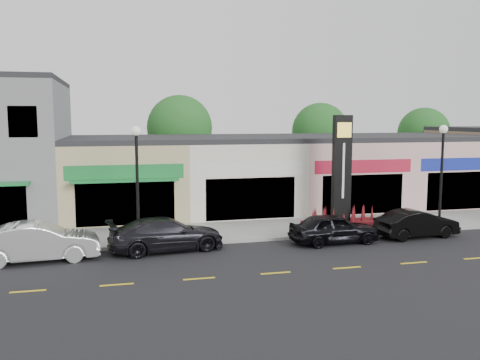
# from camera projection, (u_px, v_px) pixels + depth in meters

# --- Properties ---
(ground) EXTENTS (120.00, 120.00, 0.00)m
(ground) POSITION_uv_depth(u_px,v_px,m) (318.00, 249.00, 23.27)
(ground) COLOR black
(ground) RESTS_ON ground
(sidewalk) EXTENTS (52.00, 4.30, 0.15)m
(sidewalk) POSITION_uv_depth(u_px,v_px,m) (288.00, 228.00, 27.46)
(sidewalk) COLOR gray
(sidewalk) RESTS_ON ground
(curb) EXTENTS (52.00, 0.20, 0.15)m
(curb) POSITION_uv_depth(u_px,v_px,m) (302.00, 237.00, 25.29)
(curb) COLOR gray
(curb) RESTS_ON ground
(shop_beige) EXTENTS (7.00, 10.85, 4.80)m
(shop_beige) POSITION_uv_depth(u_px,v_px,m) (124.00, 175.00, 32.09)
(shop_beige) COLOR tan
(shop_beige) RESTS_ON ground
(shop_cream) EXTENTS (7.00, 10.01, 4.80)m
(shop_cream) POSITION_uv_depth(u_px,v_px,m) (232.00, 172.00, 33.71)
(shop_cream) COLOR beige
(shop_cream) RESTS_ON ground
(shop_pink_w) EXTENTS (7.00, 10.01, 4.80)m
(shop_pink_w) POSITION_uv_depth(u_px,v_px,m) (330.00, 170.00, 35.33)
(shop_pink_w) COLOR #D5AAA2
(shop_pink_w) RESTS_ON ground
(shop_pink_e) EXTENTS (7.00, 10.01, 4.80)m
(shop_pink_e) POSITION_uv_depth(u_px,v_px,m) (420.00, 168.00, 36.95)
(shop_pink_e) COLOR #D5AAA2
(shop_pink_e) RESTS_ON ground
(tree_rear_west) EXTENTS (5.20, 5.20, 7.83)m
(tree_rear_west) POSITION_uv_depth(u_px,v_px,m) (180.00, 128.00, 40.54)
(tree_rear_west) COLOR #382619
(tree_rear_west) RESTS_ON ground
(tree_rear_mid) EXTENTS (4.80, 4.80, 7.29)m
(tree_rear_mid) POSITION_uv_depth(u_px,v_px,m) (320.00, 131.00, 43.36)
(tree_rear_mid) COLOR #382619
(tree_rear_mid) RESTS_ON ground
(tree_rear_east) EXTENTS (4.60, 4.60, 6.94)m
(tree_rear_east) POSITION_uv_depth(u_px,v_px,m) (424.00, 133.00, 45.70)
(tree_rear_east) COLOR #382619
(tree_rear_east) RESTS_ON ground
(lamp_west_near) EXTENTS (0.44, 0.44, 5.47)m
(lamp_west_near) POSITION_uv_depth(u_px,v_px,m) (137.00, 173.00, 23.42)
(lamp_west_near) COLOR black
(lamp_west_near) RESTS_ON sidewalk
(lamp_east_near) EXTENTS (0.44, 0.44, 5.47)m
(lamp_east_near) POSITION_uv_depth(u_px,v_px,m) (442.00, 165.00, 27.12)
(lamp_east_near) COLOR black
(lamp_east_near) RESTS_ON sidewalk
(pylon_sign) EXTENTS (4.20, 1.30, 6.00)m
(pylon_sign) POSITION_uv_depth(u_px,v_px,m) (341.00, 186.00, 27.74)
(pylon_sign) COLOR #50110D
(pylon_sign) RESTS_ON sidewalk
(car_white_van) EXTENTS (2.11, 5.08, 1.63)m
(car_white_van) POSITION_uv_depth(u_px,v_px,m) (38.00, 242.00, 21.25)
(car_white_van) COLOR white
(car_white_van) RESTS_ON ground
(car_dark_sedan) EXTENTS (2.83, 5.45, 1.51)m
(car_dark_sedan) POSITION_uv_depth(u_px,v_px,m) (166.00, 234.00, 22.97)
(car_dark_sedan) COLOR black
(car_dark_sedan) RESTS_ON ground
(car_black_sedan) EXTENTS (1.92, 4.36, 1.46)m
(car_black_sedan) POSITION_uv_depth(u_px,v_px,m) (334.00, 228.00, 24.33)
(car_black_sedan) COLOR black
(car_black_sedan) RESTS_ON ground
(car_black_conv) EXTENTS (1.87, 4.37, 1.40)m
(car_black_conv) POSITION_uv_depth(u_px,v_px,m) (417.00, 224.00, 25.55)
(car_black_conv) COLOR black
(car_black_conv) RESTS_ON ground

